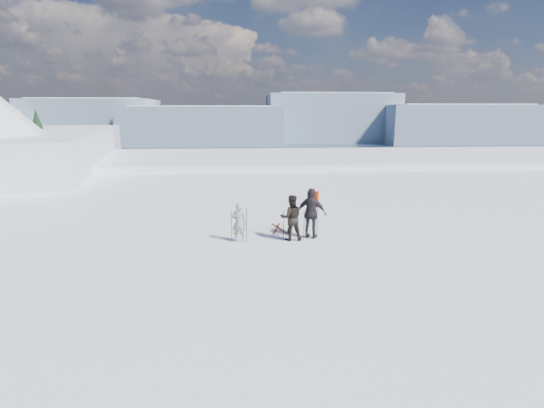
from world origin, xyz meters
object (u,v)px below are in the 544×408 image
at_px(skier_dark, 291,218).
at_px(skis_loose, 278,229).
at_px(skier_pack, 311,213).
at_px(skier_grey, 239,223).

distance_m(skier_dark, skis_loose, 1.84).
bearing_deg(skier_pack, skis_loose, -26.87).
bearing_deg(skier_pack, skier_dark, 36.13).
xyz_separation_m(skier_grey, skier_dark, (2.00, 0.05, 0.14)).
relative_size(skier_grey, skis_loose, 0.89).
xyz_separation_m(skier_pack, skis_loose, (-1.17, 1.39, -0.98)).
xyz_separation_m(skier_dark, skis_loose, (-0.35, 1.58, -0.87)).
distance_m(skier_grey, skier_dark, 2.01).
relative_size(skier_dark, skier_pack, 0.89).
height_order(skier_grey, skier_dark, skier_dark).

